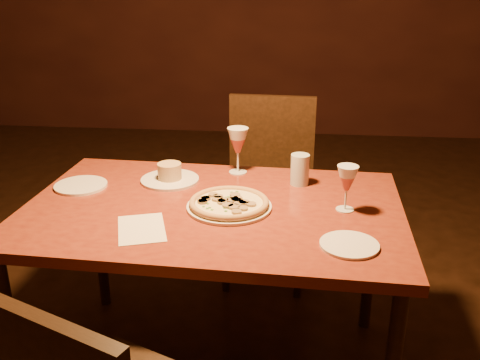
{
  "coord_description": "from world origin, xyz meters",
  "views": [
    {
      "loc": [
        0.5,
        -1.94,
        1.58
      ],
      "look_at": [
        0.32,
        -0.07,
        0.85
      ],
      "focal_mm": 40.0,
      "sensor_mm": 36.0,
      "label": 1
    }
  ],
  "objects": [
    {
      "name": "side_plate_near",
      "position": [
        0.7,
        -0.39,
        0.76
      ],
      "size": [
        0.19,
        0.19,
        0.01
      ],
      "primitive_type": "cylinder",
      "color": "silver",
      "rests_on": "dining_table"
    },
    {
      "name": "water_tumbler",
      "position": [
        0.54,
        0.13,
        0.82
      ],
      "size": [
        0.08,
        0.08,
        0.13
      ],
      "primitive_type": "cylinder",
      "color": "#B0BBC0",
      "rests_on": "dining_table"
    },
    {
      "name": "pizza_plate",
      "position": [
        0.28,
        -0.14,
        0.78
      ],
      "size": [
        0.32,
        0.32,
        0.03
      ],
      "color": "silver",
      "rests_on": "dining_table"
    },
    {
      "name": "dining_table",
      "position": [
        0.22,
        -0.12,
        0.69
      ],
      "size": [
        1.45,
        0.97,
        0.76
      ],
      "rotation": [
        0.0,
        0.0,
        -0.05
      ],
      "color": "maroon",
      "rests_on": "floor"
    },
    {
      "name": "chair_far",
      "position": [
        0.39,
        0.73,
        0.54
      ],
      "size": [
        0.49,
        0.49,
        0.97
      ],
      "rotation": [
        0.0,
        0.0,
        -0.06
      ],
      "color": "black",
      "rests_on": "floor"
    },
    {
      "name": "wine_glass_right",
      "position": [
        0.71,
        -0.11,
        0.84
      ],
      "size": [
        0.08,
        0.08,
        0.17
      ],
      "primitive_type": null,
      "color": "#AA4B46",
      "rests_on": "dining_table"
    },
    {
      "name": "menu_card",
      "position": [
        0.0,
        -0.34,
        0.76
      ],
      "size": [
        0.22,
        0.27,
        0.0
      ],
      "primitive_type": "cube",
      "rotation": [
        0.0,
        0.0,
        0.31
      ],
      "color": "silver",
      "rests_on": "dining_table"
    },
    {
      "name": "floor",
      "position": [
        0.0,
        0.0,
        0.0
      ],
      "size": [
        7.0,
        7.0,
        0.0
      ],
      "primitive_type": "plane",
      "color": "#331C11",
      "rests_on": "ground"
    },
    {
      "name": "side_plate_left",
      "position": [
        -0.35,
        0.02,
        0.76
      ],
      "size": [
        0.21,
        0.21,
        0.01
      ],
      "primitive_type": "cylinder",
      "color": "silver",
      "rests_on": "dining_table"
    },
    {
      "name": "ramekin_saucer",
      "position": [
        0.0,
        0.12,
        0.78
      ],
      "size": [
        0.24,
        0.24,
        0.08
      ],
      "color": "silver",
      "rests_on": "dining_table"
    },
    {
      "name": "wine_glass_far",
      "position": [
        0.27,
        0.25,
        0.86
      ],
      "size": [
        0.09,
        0.09,
        0.2
      ],
      "primitive_type": null,
      "color": "#AA4B46",
      "rests_on": "dining_table"
    }
  ]
}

